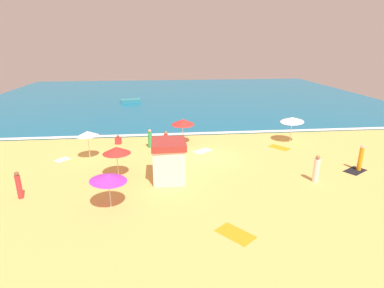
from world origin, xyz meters
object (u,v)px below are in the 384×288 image
beach_umbrella_4 (183,122)px  beach_umbrella_0 (108,178)px  beach_umbrella_3 (87,134)px  beachgoer_6 (361,158)px  lifeguard_cabana (169,160)px  beach_umbrella_2 (292,119)px  beachgoer_5 (166,141)px  beachgoer_1 (316,169)px  small_boat_0 (131,101)px  beachgoer_2 (150,139)px  beachgoer_0 (19,185)px  beach_umbrella_1 (117,150)px  beachgoer_3 (118,140)px

beach_umbrella_4 → beach_umbrella_0: bearing=-114.0°
beach_umbrella_3 → beachgoer_6: beach_umbrella_3 is taller
lifeguard_cabana → beach_umbrella_2: bearing=32.0°
beach_umbrella_4 → beachgoer_5: beach_umbrella_4 is taller
beach_umbrella_3 → beachgoer_5: (5.83, 1.54, -1.23)m
beachgoer_1 → small_boat_0: (-13.89, 28.06, -0.49)m
lifeguard_cabana → beachgoer_2: (-1.38, 6.61, -0.59)m
beach_umbrella_4 → beachgoer_6: bearing=-31.7°
lifeguard_cabana → beach_umbrella_3: size_ratio=1.11×
beachgoer_0 → small_boat_0: (3.84, 28.44, -0.46)m
small_boat_0 → beach_umbrella_0: bearing=-87.3°
beachgoer_2 → small_boat_0: size_ratio=0.53×
beach_umbrella_2 → beachgoer_6: 7.05m
beachgoer_5 → beach_umbrella_3: bearing=-165.2°
beach_umbrella_0 → beachgoer_6: beach_umbrella_0 is taller
beach_umbrella_1 → beach_umbrella_4: (4.78, 6.49, 0.11)m
beachgoer_3 → beachgoer_6: size_ratio=0.44×
beach_umbrella_1 → beachgoer_3: (-0.84, 6.95, -1.49)m
beach_umbrella_2 → beachgoer_1: bearing=-102.0°
beachgoer_3 → beachgoer_6: 18.91m
small_boat_0 → beachgoer_5: bearing=-77.5°
beach_umbrella_2 → beachgoer_2: bearing=-179.0°
beachgoer_2 → beachgoer_3: beachgoer_2 is taller
small_boat_0 → lifeguard_cabana: bearing=-80.1°
beach_umbrella_4 → beachgoer_3: beach_umbrella_4 is taller
beach_umbrella_4 → beach_umbrella_3: bearing=-158.1°
beach_umbrella_1 → beachgoer_3: 7.15m
beach_umbrella_4 → small_boat_0: bearing=107.4°
beachgoer_1 → beach_umbrella_2: bearing=78.0°
beachgoer_1 → beachgoer_5: 11.76m
beach_umbrella_1 → beach_umbrella_0: bearing=-88.9°
lifeguard_cabana → beachgoer_2: size_ratio=1.67×
lifeguard_cabana → beachgoer_2: lifeguard_cabana is taller
beachgoer_3 → beachgoer_5: 4.53m
beach_umbrella_0 → beachgoer_5: beach_umbrella_0 is taller
beach_umbrella_2 → beachgoer_1: (-1.71, -8.02, -1.23)m
beach_umbrella_3 → small_boat_0: (1.23, 22.39, -1.63)m
beach_umbrella_3 → beachgoer_3: beach_umbrella_3 is taller
lifeguard_cabana → beach_umbrella_2: 12.91m
beach_umbrella_2 → beachgoer_1: 8.29m
beach_umbrella_3 → beachgoer_1: 16.19m
beachgoer_5 → beachgoer_6: 14.39m
beachgoer_0 → beachgoer_6: size_ratio=0.90×
beach_umbrella_4 → beachgoer_2: bearing=-164.0°
small_boat_0 → beachgoer_0: bearing=-97.7°
beachgoer_1 → beachgoer_2: 13.17m
beach_umbrella_3 → beachgoer_2: (4.51, 2.13, -1.22)m
lifeguard_cabana → beach_umbrella_4: (1.44, 7.42, 0.59)m
beachgoer_2 → small_boat_0: 20.52m
beachgoer_3 → beachgoer_6: beachgoer_6 is taller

